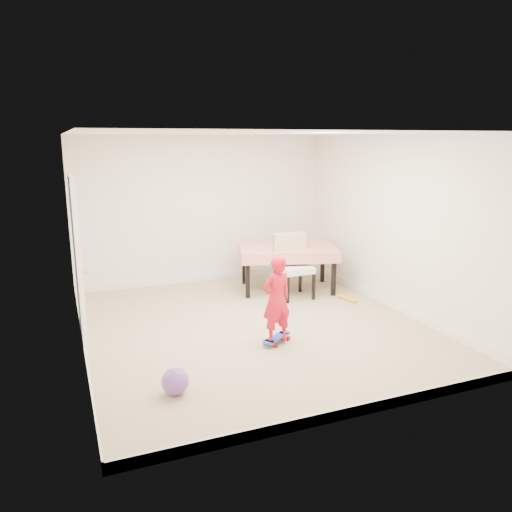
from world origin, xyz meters
name	(u,v)px	position (x,y,z in m)	size (l,w,h in m)	color
ground	(255,326)	(0.00, 0.00, 0.00)	(5.00, 5.00, 0.00)	tan
ceiling	(255,135)	(0.00, 0.00, 2.58)	(4.50, 5.00, 0.04)	white
wall_back	(203,210)	(0.00, 2.48, 1.30)	(4.50, 0.04, 2.60)	silver
wall_front	(359,283)	(0.00, -2.48, 1.30)	(4.50, 0.04, 2.60)	silver
wall_left	(77,247)	(-2.23, 0.00, 1.30)	(0.04, 5.00, 2.60)	silver
wall_right	(394,224)	(2.23, 0.00, 1.30)	(0.04, 5.00, 2.60)	silver
door	(78,264)	(-2.22, 0.30, 1.02)	(0.10, 0.94, 2.11)	white
baseboard_back	(205,277)	(0.00, 2.49, 0.06)	(4.50, 0.02, 0.12)	white
baseboard_front	(353,411)	(0.00, -2.49, 0.06)	(4.50, 0.02, 0.12)	white
baseboard_left	(84,347)	(-2.24, 0.00, 0.06)	(0.02, 5.00, 0.12)	white
baseboard_right	(389,303)	(2.24, 0.00, 0.06)	(0.02, 5.00, 0.12)	white
dining_table	(287,268)	(1.17, 1.43, 0.38)	(1.61, 1.01, 0.76)	#AD090A
dining_chair	(295,267)	(1.08, 0.98, 0.52)	(0.56, 0.64, 1.03)	silver
skateboard	(277,340)	(0.05, -0.62, 0.04)	(0.52, 0.19, 0.08)	blue
child	(276,302)	(0.02, -0.67, 0.56)	(0.41, 0.27, 1.12)	red
balloon	(175,382)	(-1.44, -1.45, 0.14)	(0.28, 0.28, 0.28)	#7448AE
foam_toy	(347,298)	(1.81, 0.52, 0.03)	(0.06, 0.06, 0.40)	gold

